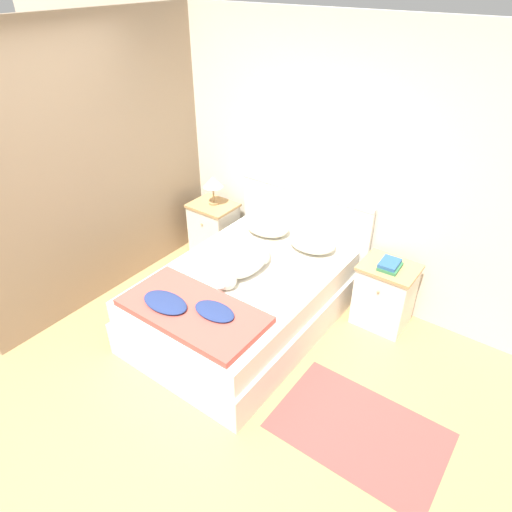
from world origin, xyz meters
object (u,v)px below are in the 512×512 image
Objects in this scene: book_stack at (390,265)px; bed at (243,301)px; table_lamp at (213,183)px; nightstand_right at (384,295)px; pillow_right at (312,242)px; pillow_left at (268,226)px; dog at (246,263)px; nightstand_left at (214,229)px.

bed is at bearing -143.34° from book_stack.
nightstand_right is at bearing -0.63° from table_lamp.
pillow_right reaches higher than nightstand_right.
nightstand_right is at bearing 1.62° from pillow_left.
pillow_right reaches higher than book_stack.
bed is at bearing -95.52° from dog.
dog is at bearing -69.59° from pillow_left.
bed is 3.13× the size of nightstand_right.
nightstand_left is 2.86× the size of book_stack.
pillow_left is at bearing 110.41° from dog.
nightstand_left is at bearing 177.27° from pillow_left.
table_lamp is (-2.03, 0.02, 0.56)m from nightstand_right.
dog is (1.02, -0.74, 0.34)m from nightstand_left.
pillow_left is (-0.26, 0.75, 0.35)m from bed.
nightstand_right is 1.35× the size of pillow_right.
nightstand_right is at bearing 36.27° from dog.
dog is at bearing -109.84° from pillow_right.
dog reaches higher than nightstand_right.
table_lamp reaches higher than pillow_left.
nightstand_left is 2.03m from nightstand_right.
pillow_left is at bearing -2.73° from nightstand_left.
bed is 1.43m from table_lamp.
book_stack is (1.28, 0.01, 0.03)m from pillow_left.
nightstand_left is 1.30m from dog.
pillow_left is (0.75, -0.04, 0.31)m from nightstand_left.
nightstand_right is (2.03, 0.00, 0.00)m from nightstand_left.
nightstand_left is 0.82× the size of dog.
nightstand_right is 2.10m from table_lamp.
table_lamp reaches higher than book_stack.
dog is (0.00, 0.04, 0.39)m from bed.
nightstand_left is at bearing 142.35° from bed.
table_lamp is at bearing 179.37° from nightstand_right.
dog is at bearing -36.05° from nightstand_left.
pillow_left is 0.75m from dog.
pillow_right is (1.27, -0.04, 0.31)m from nightstand_left.
book_stack is (0.00, -0.02, 0.34)m from nightstand_right.
nightstand_left reaches higher than bed.
pillow_left reaches higher than book_stack.
nightstand_left is at bearing -90.00° from table_lamp.
dog is at bearing -144.76° from book_stack.
nightstand_left is 2.06m from book_stack.
bed is 6.23× the size of table_lamp.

